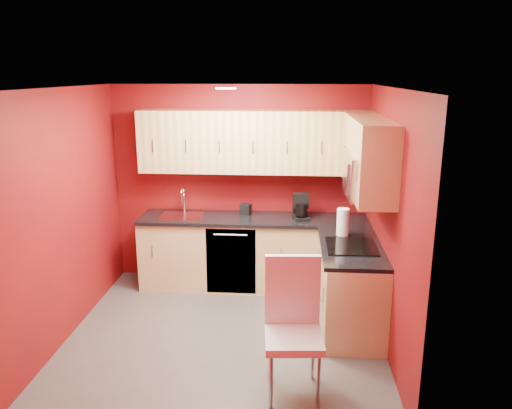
# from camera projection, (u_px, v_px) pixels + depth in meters

# --- Properties ---
(floor) EXTENTS (3.20, 3.20, 0.00)m
(floor) POSITION_uv_depth(u_px,v_px,m) (226.00, 332.00, 5.23)
(floor) COLOR #4C4A47
(floor) RESTS_ON ground
(ceiling) EXTENTS (3.20, 3.20, 0.00)m
(ceiling) POSITION_uv_depth(u_px,v_px,m) (222.00, 88.00, 4.59)
(ceiling) COLOR white
(ceiling) RESTS_ON wall_back
(wall_back) EXTENTS (3.20, 0.00, 3.20)m
(wall_back) POSITION_uv_depth(u_px,v_px,m) (240.00, 185.00, 6.36)
(wall_back) COLOR maroon
(wall_back) RESTS_ON floor
(wall_front) EXTENTS (3.20, 0.00, 3.20)m
(wall_front) POSITION_uv_depth(u_px,v_px,m) (195.00, 279.00, 3.46)
(wall_front) COLOR maroon
(wall_front) RESTS_ON floor
(wall_left) EXTENTS (0.00, 3.00, 3.00)m
(wall_left) POSITION_uv_depth(u_px,v_px,m) (66.00, 215.00, 5.02)
(wall_left) COLOR maroon
(wall_left) RESTS_ON floor
(wall_right) EXTENTS (0.00, 3.00, 3.00)m
(wall_right) POSITION_uv_depth(u_px,v_px,m) (389.00, 221.00, 4.80)
(wall_right) COLOR maroon
(wall_right) RESTS_ON floor
(base_cabinets_back) EXTENTS (2.80, 0.60, 0.87)m
(base_cabinets_back) POSITION_uv_depth(u_px,v_px,m) (254.00, 253.00, 6.26)
(base_cabinets_back) COLOR #ECCA87
(base_cabinets_back) RESTS_ON floor
(base_cabinets_right) EXTENTS (0.60, 1.30, 0.87)m
(base_cabinets_right) POSITION_uv_depth(u_px,v_px,m) (350.00, 288.00, 5.27)
(base_cabinets_right) COLOR #ECCA87
(base_cabinets_right) RESTS_ON floor
(countertop_back) EXTENTS (2.80, 0.63, 0.04)m
(countertop_back) POSITION_uv_depth(u_px,v_px,m) (253.00, 219.00, 6.13)
(countertop_back) COLOR black
(countertop_back) RESTS_ON base_cabinets_back
(countertop_right) EXTENTS (0.63, 1.27, 0.04)m
(countertop_right) POSITION_uv_depth(u_px,v_px,m) (351.00, 247.00, 5.14)
(countertop_right) COLOR black
(countertop_right) RESTS_ON base_cabinets_right
(upper_cabinets_back) EXTENTS (2.80, 0.35, 0.75)m
(upper_cabinets_back) POSITION_uv_depth(u_px,v_px,m) (254.00, 142.00, 6.02)
(upper_cabinets_back) COLOR #DABF7B
(upper_cabinets_back) RESTS_ON wall_back
(upper_cabinets_right) EXTENTS (0.35, 1.55, 0.75)m
(upper_cabinets_right) POSITION_uv_depth(u_px,v_px,m) (367.00, 148.00, 5.07)
(upper_cabinets_right) COLOR #DABF7B
(upper_cabinets_right) RESTS_ON wall_right
(microwave) EXTENTS (0.42, 0.76, 0.42)m
(microwave) POSITION_uv_depth(u_px,v_px,m) (366.00, 175.00, 4.90)
(microwave) COLOR silver
(microwave) RESTS_ON upper_cabinets_right
(cooktop) EXTENTS (0.50, 0.55, 0.01)m
(cooktop) POSITION_uv_depth(u_px,v_px,m) (351.00, 246.00, 5.10)
(cooktop) COLOR black
(cooktop) RESTS_ON countertop_right
(sink) EXTENTS (0.52, 0.42, 0.35)m
(sink) POSITION_uv_depth(u_px,v_px,m) (181.00, 213.00, 6.20)
(sink) COLOR silver
(sink) RESTS_ON countertop_back
(dishwasher_front) EXTENTS (0.60, 0.02, 0.82)m
(dishwasher_front) POSITION_uv_depth(u_px,v_px,m) (231.00, 261.00, 6.00)
(dishwasher_front) COLOR black
(dishwasher_front) RESTS_ON base_cabinets_back
(downlight) EXTENTS (0.20, 0.20, 0.01)m
(downlight) POSITION_uv_depth(u_px,v_px,m) (226.00, 88.00, 4.88)
(downlight) COLOR white
(downlight) RESTS_ON ceiling
(coffee_maker) EXTENTS (0.23, 0.28, 0.31)m
(coffee_maker) POSITION_uv_depth(u_px,v_px,m) (302.00, 207.00, 6.03)
(coffee_maker) COLOR black
(coffee_maker) RESTS_ON countertop_back
(napkin_holder) EXTENTS (0.15, 0.15, 0.13)m
(napkin_holder) POSITION_uv_depth(u_px,v_px,m) (246.00, 209.00, 6.25)
(napkin_holder) COLOR black
(napkin_holder) RESTS_ON countertop_back
(paper_towel) EXTENTS (0.21, 0.21, 0.31)m
(paper_towel) POSITION_uv_depth(u_px,v_px,m) (343.00, 222.00, 5.40)
(paper_towel) COLOR white
(paper_towel) RESTS_ON countertop_right
(dining_chair) EXTENTS (0.50, 0.52, 1.16)m
(dining_chair) POSITION_uv_depth(u_px,v_px,m) (294.00, 331.00, 4.10)
(dining_chair) COLOR silver
(dining_chair) RESTS_ON floor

